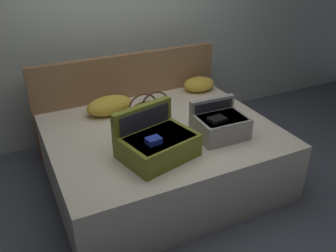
# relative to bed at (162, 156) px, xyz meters

# --- Properties ---
(ground_plane) EXTENTS (12.00, 12.00, 0.00)m
(ground_plane) POSITION_rel_bed_xyz_m (0.00, -0.40, -0.28)
(ground_plane) COLOR #4C515B
(back_wall) EXTENTS (8.00, 0.10, 2.60)m
(back_wall) POSITION_rel_bed_xyz_m (0.00, 1.25, 1.02)
(back_wall) COLOR #B7C1B2
(back_wall) RESTS_ON ground
(bed) EXTENTS (2.04, 1.66, 0.57)m
(bed) POSITION_rel_bed_xyz_m (0.00, 0.00, 0.00)
(bed) COLOR beige
(bed) RESTS_ON ground
(headboard) EXTENTS (2.08, 0.08, 1.05)m
(headboard) POSITION_rel_bed_xyz_m (0.00, 0.87, 0.24)
(headboard) COLOR olive
(headboard) RESTS_ON ground
(hard_case_large) EXTENTS (0.66, 0.57, 0.38)m
(hard_case_large) POSITION_rel_bed_xyz_m (-0.22, -0.38, 0.41)
(hard_case_large) COLOR olive
(hard_case_large) RESTS_ON bed
(hard_case_medium) EXTENTS (0.45, 0.37, 0.31)m
(hard_case_medium) POSITION_rel_bed_xyz_m (0.41, -0.33, 0.40)
(hard_case_medium) COLOR gray
(hard_case_medium) RESTS_ON bed
(duffel_bag) EXTENTS (0.43, 0.32, 0.31)m
(duffel_bag) POSITION_rel_bed_xyz_m (-0.04, 0.19, 0.39)
(duffel_bag) COLOR brown
(duffel_bag) RESTS_ON bed
(pillow_near_headboard) EXTENTS (0.50, 0.32, 0.18)m
(pillow_near_headboard) POSITION_rel_bed_xyz_m (-0.33, 0.54, 0.37)
(pillow_near_headboard) COLOR gold
(pillow_near_headboard) RESTS_ON bed
(pillow_center_head) EXTENTS (0.38, 0.29, 0.16)m
(pillow_center_head) POSITION_rel_bed_xyz_m (0.78, 0.67, 0.36)
(pillow_center_head) COLOR gold
(pillow_center_head) RESTS_ON bed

